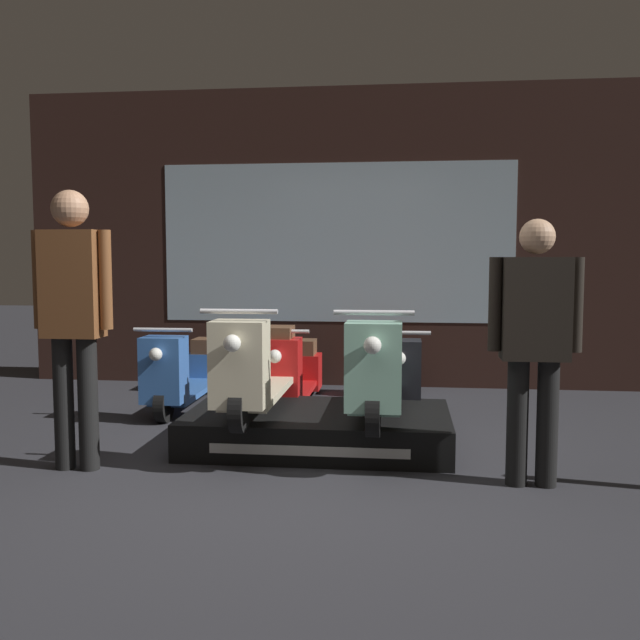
{
  "coord_description": "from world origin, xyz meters",
  "views": [
    {
      "loc": [
        0.72,
        -4.18,
        1.41
      ],
      "look_at": [
        0.04,
        1.62,
        0.88
      ],
      "focal_mm": 40.0,
      "sensor_mm": 36.0,
      "label": 1
    }
  ],
  "objects_px": {
    "scooter_backrow_0": "(188,373)",
    "scooter_backrow_2": "(399,377)",
    "person_right_browsing": "(535,333)",
    "person_left_browsing": "(73,308)",
    "scooter_display_right": "(377,370)",
    "scooter_backrow_1": "(292,375)",
    "scooter_display_left": "(260,368)"
  },
  "relations": [
    {
      "from": "person_right_browsing",
      "to": "scooter_backrow_0",
      "type": "bearing_deg",
      "value": 144.03
    },
    {
      "from": "scooter_backrow_2",
      "to": "person_right_browsing",
      "type": "xyz_separation_m",
      "value": [
        0.82,
        -2.03,
        0.63
      ]
    },
    {
      "from": "person_left_browsing",
      "to": "scooter_display_right",
      "type": "bearing_deg",
      "value": 20.42
    },
    {
      "from": "scooter_backrow_0",
      "to": "scooter_backrow_2",
      "type": "height_order",
      "value": "same"
    },
    {
      "from": "scooter_display_right",
      "to": "scooter_display_left",
      "type": "bearing_deg",
      "value": 180.0
    },
    {
      "from": "person_left_browsing",
      "to": "person_right_browsing",
      "type": "height_order",
      "value": "person_left_browsing"
    },
    {
      "from": "scooter_display_right",
      "to": "person_right_browsing",
      "type": "relative_size",
      "value": 1.09
    },
    {
      "from": "scooter_backrow_1",
      "to": "person_right_browsing",
      "type": "bearing_deg",
      "value": -48.3
    },
    {
      "from": "scooter_backrow_2",
      "to": "scooter_display_right",
      "type": "bearing_deg",
      "value": -96.68
    },
    {
      "from": "scooter_backrow_1",
      "to": "person_right_browsing",
      "type": "xyz_separation_m",
      "value": [
        1.81,
        -2.03,
        0.63
      ]
    },
    {
      "from": "scooter_display_right",
      "to": "person_left_browsing",
      "type": "bearing_deg",
      "value": -159.58
    },
    {
      "from": "scooter_backrow_2",
      "to": "person_right_browsing",
      "type": "distance_m",
      "value": 2.28
    },
    {
      "from": "scooter_backrow_1",
      "to": "scooter_backrow_2",
      "type": "xyz_separation_m",
      "value": [
        0.99,
        0.0,
        0.0
      ]
    },
    {
      "from": "scooter_backrow_1",
      "to": "person_right_browsing",
      "type": "height_order",
      "value": "person_right_browsing"
    },
    {
      "from": "scooter_backrow_0",
      "to": "scooter_display_right",
      "type": "bearing_deg",
      "value": -35.55
    },
    {
      "from": "scooter_backrow_1",
      "to": "person_right_browsing",
      "type": "relative_size",
      "value": 1.09
    },
    {
      "from": "person_right_browsing",
      "to": "scooter_display_right",
      "type": "bearing_deg",
      "value": 143.24
    },
    {
      "from": "scooter_display_left",
      "to": "scooter_display_right",
      "type": "distance_m",
      "value": 0.87
    },
    {
      "from": "scooter_display_right",
      "to": "scooter_backrow_1",
      "type": "bearing_deg",
      "value": 122.67
    },
    {
      "from": "scooter_display_right",
      "to": "person_right_browsing",
      "type": "distance_m",
      "value": 1.27
    },
    {
      "from": "scooter_display_right",
      "to": "scooter_backrow_1",
      "type": "xyz_separation_m",
      "value": [
        -0.84,
        1.31,
        -0.26
      ]
    },
    {
      "from": "person_left_browsing",
      "to": "person_right_browsing",
      "type": "relative_size",
      "value": 1.12
    },
    {
      "from": "scooter_backrow_0",
      "to": "person_right_browsing",
      "type": "height_order",
      "value": "person_right_browsing"
    },
    {
      "from": "scooter_backrow_0",
      "to": "scooter_display_left",
      "type": "bearing_deg",
      "value": -53.62
    },
    {
      "from": "scooter_backrow_1",
      "to": "scooter_backrow_2",
      "type": "bearing_deg",
      "value": 0.0
    },
    {
      "from": "scooter_display_left",
      "to": "person_right_browsing",
      "type": "bearing_deg",
      "value": -21.59
    },
    {
      "from": "scooter_display_left",
      "to": "person_right_browsing",
      "type": "height_order",
      "value": "person_right_browsing"
    },
    {
      "from": "person_left_browsing",
      "to": "scooter_display_left",
      "type": "bearing_deg",
      "value": 33.75
    },
    {
      "from": "scooter_backrow_1",
      "to": "scooter_backrow_2",
      "type": "distance_m",
      "value": 0.99
    },
    {
      "from": "scooter_display_left",
      "to": "scooter_backrow_2",
      "type": "bearing_deg",
      "value": 52.05
    },
    {
      "from": "scooter_display_right",
      "to": "scooter_backrow_2",
      "type": "bearing_deg",
      "value": 83.32
    },
    {
      "from": "scooter_display_right",
      "to": "person_left_browsing",
      "type": "relative_size",
      "value": 0.97
    }
  ]
}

